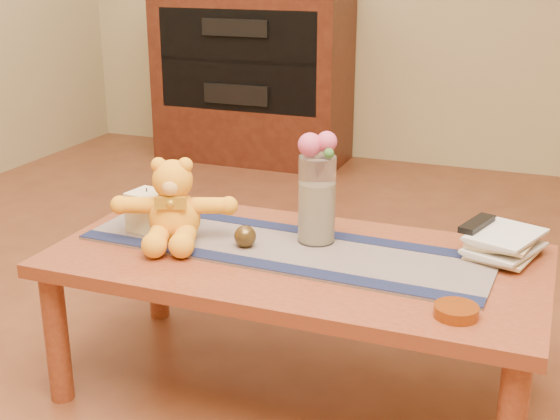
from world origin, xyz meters
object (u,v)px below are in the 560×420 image
at_px(bronze_ball, 245,236).
at_px(book_bottom, 476,247).
at_px(tv_remote, 477,224).
at_px(amber_dish, 456,311).
at_px(teddy_bear, 174,201).
at_px(pillar_candle, 148,210).
at_px(glass_vase, 317,200).

height_order(bronze_ball, book_bottom, bronze_ball).
distance_m(tv_remote, amber_dish, 0.44).
relative_size(teddy_bear, pillar_candle, 2.87).
relative_size(glass_vase, amber_dish, 2.43).
height_order(glass_vase, bronze_ball, glass_vase).
height_order(teddy_bear, pillar_candle, teddy_bear).
xyz_separation_m(pillar_candle, book_bottom, (0.97, 0.21, -0.06)).
xyz_separation_m(glass_vase, book_bottom, (0.45, 0.12, -0.13)).
height_order(bronze_ball, tv_remote, tv_remote).
relative_size(pillar_candle, book_bottom, 0.55).
distance_m(glass_vase, tv_remote, 0.46).
xyz_separation_m(pillar_candle, glass_vase, (0.52, 0.09, 0.07)).
height_order(pillar_candle, glass_vase, glass_vase).
distance_m(pillar_candle, tv_remote, 0.99).
bearing_deg(glass_vase, teddy_bear, -161.92).
bearing_deg(tv_remote, glass_vase, -149.59).
height_order(glass_vase, amber_dish, glass_vase).
bearing_deg(teddy_bear, amber_dish, -32.92).
distance_m(glass_vase, book_bottom, 0.48).
bearing_deg(pillar_candle, teddy_bear, -18.66).
relative_size(tv_remote, amber_dish, 1.50).
bearing_deg(tv_remote, bronze_ball, -143.33).
relative_size(glass_vase, bronze_ball, 4.01).
xyz_separation_m(book_bottom, amber_dish, (0.01, -0.45, 0.00)).
bearing_deg(tv_remote, pillar_candle, -151.42).
distance_m(teddy_bear, amber_dish, 0.89).
bearing_deg(amber_dish, glass_vase, 144.58).
xyz_separation_m(teddy_bear, pillar_candle, (-0.12, 0.04, -0.06)).
relative_size(bronze_ball, amber_dish, 0.61).
height_order(teddy_bear, tv_remote, teddy_bear).
relative_size(teddy_bear, tv_remote, 2.18).
distance_m(teddy_bear, tv_remote, 0.88).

